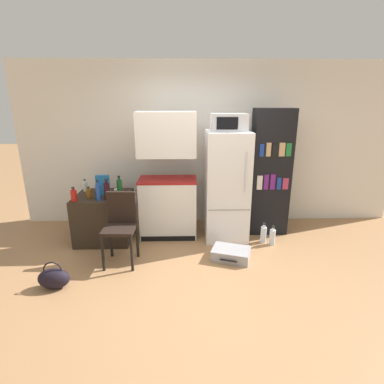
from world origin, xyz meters
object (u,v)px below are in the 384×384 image
Objects in this scene: bottle_clear_short at (85,186)px; chair at (121,221)px; refrigerator at (226,186)px; bottle_wine_dark at (107,191)px; water_bottle_middle at (272,237)px; bowl at (118,190)px; microwave at (229,122)px; handbag at (54,278)px; kitchen_hutch at (168,181)px; water_bottle_front at (263,234)px; side_table at (105,217)px; bottle_green_tall at (119,186)px; bottle_amber_beer at (89,193)px; cereal_box at (103,185)px; bottle_blue_soda at (98,192)px; bookshelf at (270,173)px; bottle_ketchup_red at (74,195)px; suitcase_large_flat at (231,254)px.

bottle_clear_short is 1.16m from chair.
refrigerator is 5.36× the size of bottle_wine_dark.
bottle_clear_short is at bearing 170.18° from water_bottle_middle.
bottle_wine_dark is 0.42m from bowl.
microwave reaches higher than handbag.
water_bottle_front is (1.45, -0.33, -0.75)m from kitchen_hutch.
chair is (0.39, -0.68, 0.21)m from side_table.
bottle_green_tall reaches higher than bottle_amber_beer.
bottle_wine_dark reaches higher than cereal_box.
bottle_green_tall is 1.66× the size of bottle_amber_beer.
refrigerator is 1.88m from bottle_blue_soda.
water_bottle_middle is (2.29, -0.35, -0.70)m from bottle_green_tall.
side_table is at bearing 92.46° from bottle_blue_soda.
bowl is 2.34m from water_bottle_front.
bottle_green_tall is 1.47× the size of bottle_clear_short.
bottle_ketchup_red is at bearing -170.31° from bookshelf.
kitchen_hutch is at bearing 21.68° from bottle_wine_dark.
bookshelf reaches higher than bottle_clear_short.
kitchen_hutch is 0.97m from cereal_box.
cereal_box is at bearing 121.60° from chair.
water_bottle_front is (-0.15, -0.41, -0.85)m from bookshelf.
water_bottle_front is at bearing 22.03° from handbag.
bottle_amber_beer is 0.46× the size of handbag.
bottle_ketchup_red reaches higher than bottle_amber_beer.
refrigerator is 8.78× the size of bottle_clear_short.
handbag is at bearing -110.90° from bottle_green_tall.
bookshelf is 6.55× the size of water_bottle_middle.
bottle_blue_soda reaches higher than bottle_green_tall.
chair is at bearing -153.97° from microwave.
water_bottle_front is at bearing -110.10° from bookshelf.
bookshelf is 2.48m from bottle_wine_dark.
cereal_box is at bearing -31.17° from bottle_clear_short.
refrigerator is 1.86m from cereal_box.
bottle_amber_beer is at bearing -140.98° from cereal_box.
bottle_ketchup_red reaches higher than water_bottle_front.
bookshelf is 6.26× the size of water_bottle_front.
bottle_clear_short is at bearing 148.83° from cereal_box.
refrigerator is (1.87, 0.04, 0.47)m from side_table.
refrigerator is 1.05m from suitcase_large_flat.
bottle_blue_soda is 0.95× the size of water_bottle_front.
bookshelf reaches higher than handbag.
microwave is 2.10m from bottle_blue_soda.
refrigerator reaches higher than bottle_wine_dark.
bottle_green_tall is at bearing -176.52° from bookshelf.
bottle_ketchup_red is (-2.19, -0.33, -0.97)m from microwave.
side_table is 2.68× the size of cereal_box.
suitcase_large_flat is (-0.72, -0.89, -0.91)m from bookshelf.
bottle_amber_beer is 0.28× the size of suitcase_large_flat.
kitchen_hutch is 1.44m from suitcase_large_flat.
bottle_green_tall is (-0.73, -0.06, -0.06)m from kitchen_hutch.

